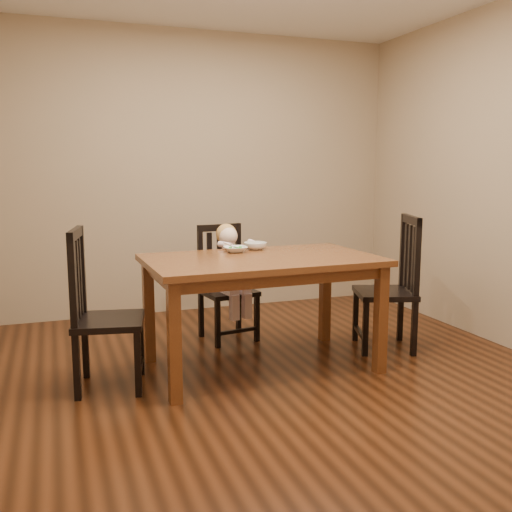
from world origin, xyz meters
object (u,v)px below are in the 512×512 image
object	(u,v)px
chair_right	(392,286)
toddler	(228,270)
bowl_veg	(255,246)
chair_left	(100,313)
chair_child	(226,285)
bowl_peas	(235,249)
dining_table	(262,270)

from	to	relation	value
chair_right	toddler	bearing A→B (deg)	78.76
bowl_veg	chair_left	bearing A→B (deg)	-162.68
chair_child	toddler	xyz separation A→B (m)	(0.01, -0.05, 0.13)
chair_child	bowl_peas	world-z (taller)	chair_child
chair_child	bowl_peas	bearing A→B (deg)	73.25
chair_child	bowl_peas	xyz separation A→B (m)	(-0.07, -0.49, 0.37)
chair_right	bowl_veg	bearing A→B (deg)	92.59
dining_table	chair_child	world-z (taller)	chair_child
chair_left	toddler	xyz separation A→B (m)	(1.08, 0.73, 0.08)
chair_right	dining_table	bearing A→B (deg)	112.03
chair_left	chair_right	bearing A→B (deg)	102.88
chair_right	chair_left	bearing A→B (deg)	110.59
chair_left	chair_child	bearing A→B (deg)	136.83
chair_right	bowl_peas	size ratio (longest dim) A/B	6.03
bowl_peas	bowl_veg	size ratio (longest dim) A/B	1.00
chair_right	toddler	size ratio (longest dim) A/B	2.07
toddler	bowl_veg	distance (m)	0.44
chair_right	bowl_peas	world-z (taller)	chair_right
chair_child	bowl_veg	xyz separation A→B (m)	(0.12, -0.40, 0.37)
dining_table	toddler	bearing A→B (deg)	92.03
chair_left	bowl_veg	world-z (taller)	chair_left
dining_table	chair_child	bearing A→B (deg)	92.44
toddler	bowl_veg	bearing A→B (deg)	98.28
chair_left	chair_right	world-z (taller)	chair_right
bowl_veg	dining_table	bearing A→B (deg)	-102.93
bowl_peas	bowl_veg	xyz separation A→B (m)	(0.19, 0.08, 0.01)
chair_left	bowl_veg	bearing A→B (deg)	118.28
dining_table	toddler	world-z (taller)	toddler
dining_table	bowl_veg	distance (m)	0.39
dining_table	chair_left	xyz separation A→B (m)	(-1.10, -0.01, -0.21)
chair_left	bowl_peas	world-z (taller)	chair_left
chair_left	chair_right	size ratio (longest dim) A/B	0.99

